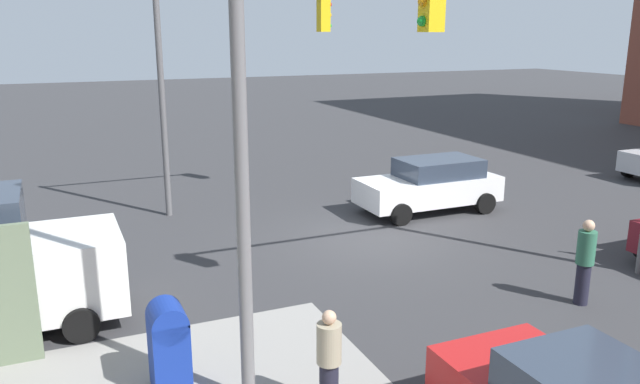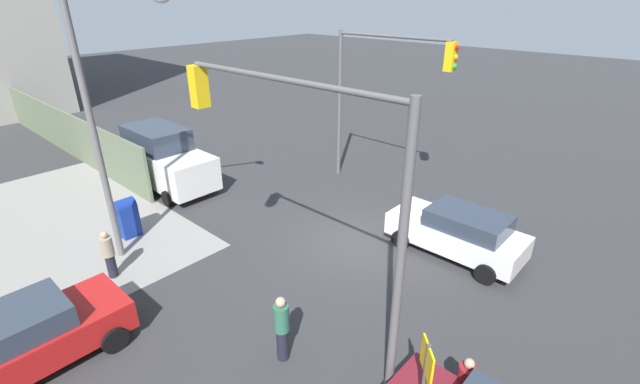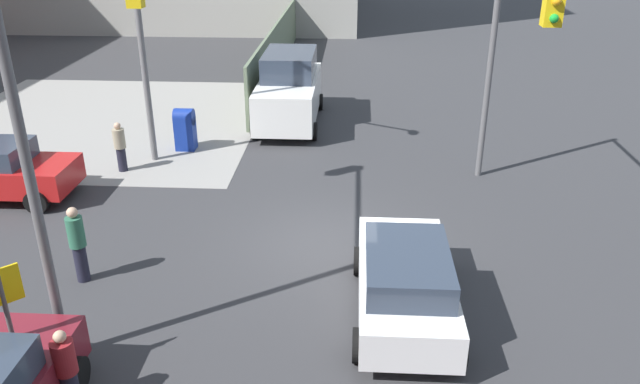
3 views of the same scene
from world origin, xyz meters
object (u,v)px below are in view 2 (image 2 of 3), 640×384
Objects in this scene: pedestrian_walking_north at (109,254)px; van_white_delivery at (163,158)px; street_lamp_corner at (104,115)px; hatchback_white at (458,232)px; traffic_signal_nw_corner at (303,168)px; pedestrian_waiting at (282,327)px; traffic_signal_se_corner at (379,81)px; mailbox_blue at (127,216)px; hatchback_red at (28,337)px.

van_white_delivery is at bearing 37.70° from pedestrian_walking_north.
hatchback_white is at bearing -137.83° from street_lamp_corner.
traffic_signal_nw_corner is 4.13× the size of pedestrian_walking_north.
street_lamp_corner is 4.51× the size of pedestrian_waiting.
pedestrian_waiting is 1.13× the size of pedestrian_walking_north.
traffic_signal_nw_corner is 7.18m from street_lamp_corner.
traffic_signal_se_corner is at bearing -27.14° from hatchback_white.
mailbox_blue is at bearing 36.45° from hatchback_white.
mailbox_blue is at bearing -98.72° from pedestrian_waiting.
traffic_signal_se_corner is at bearing -111.64° from mailbox_blue.
pedestrian_walking_north is (-2.00, 1.50, 0.05)m from mailbox_blue.
hatchback_white and hatchback_red have the same top height.
traffic_signal_se_corner is 1.61× the size of hatchback_red.
hatchback_red reaches higher than pedestrian_walking_north.
traffic_signal_se_corner is 11.29m from pedestrian_waiting.
hatchback_white is (-5.37, 2.75, -3.78)m from traffic_signal_se_corner.
mailbox_blue is at bearing 43.44° from pedestrian_walking_north.
hatchback_red is at bearing -151.67° from pedestrian_walking_north.
van_white_delivery is at bearing -45.72° from hatchback_red.
pedestrian_waiting is (-11.31, 3.40, -0.35)m from van_white_delivery.
traffic_signal_nw_corner is 10.07m from traffic_signal_se_corner.
traffic_signal_nw_corner and traffic_signal_se_corner have the same top height.
van_white_delivery is (6.88, 6.30, -3.35)m from traffic_signal_se_corner.
street_lamp_corner is at bearing 158.05° from mailbox_blue.
traffic_signal_se_corner is at bearing -104.64° from street_lamp_corner.
pedestrian_waiting is at bearing -177.80° from street_lamp_corner.
traffic_signal_se_corner is 4.13× the size of pedestrian_walking_north.
traffic_signal_nw_corner is 7.38m from hatchback_white.
hatchback_white is 12.76m from van_white_delivery.
pedestrian_walking_north is (6.28, 2.00, -3.87)m from traffic_signal_nw_corner.
pedestrian_walking_north is (-5.11, 4.70, -0.47)m from van_white_delivery.
hatchback_white is at bearing -143.55° from mailbox_blue.
street_lamp_corner is 11.42m from hatchback_white.
street_lamp_corner is 1.48× the size of van_white_delivery.
hatchback_white is at bearing -163.84° from van_white_delivery.
pedestrian_waiting is (-4.07, -4.02, 0.08)m from hatchback_red.
mailbox_blue is 11.36m from hatchback_white.
hatchback_white reaches higher than pedestrian_walking_north.
mailbox_blue is 8.20m from pedestrian_waiting.
van_white_delivery is (7.23, -7.42, 0.44)m from hatchback_red.
hatchback_red is at bearing 134.36° from mailbox_blue.
pedestrian_walking_north is at bearing 129.01° from street_lamp_corner.
street_lamp_corner is at bearing 29.32° from pedestrian_walking_north.
mailbox_blue is (1.17, -0.47, -3.94)m from street_lamp_corner.
traffic_signal_nw_corner reaches higher than hatchback_red.
pedestrian_waiting is at bearing 114.55° from traffic_signal_se_corner.
pedestrian_walking_north is at bearing -85.48° from pedestrian_waiting.
traffic_signal_se_corner reaches higher than hatchback_red.
traffic_signal_se_corner is 0.81× the size of street_lamp_corner.
van_white_delivery is (11.39, -2.70, -3.40)m from traffic_signal_nw_corner.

